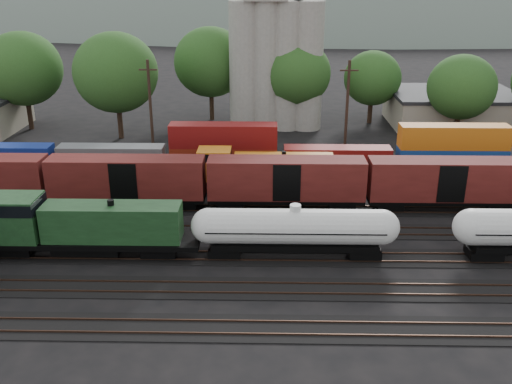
{
  "coord_description": "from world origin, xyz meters",
  "views": [
    {
      "loc": [
        2.29,
        -46.44,
        21.89
      ],
      "look_at": [
        1.32,
        2.0,
        3.0
      ],
      "focal_mm": 40.0,
      "sensor_mm": 36.0,
      "label": 1
    }
  ],
  "objects_px": {
    "tank_car_a": "(295,229)",
    "grain_silo": "(275,51)",
    "green_locomotive": "(73,225)",
    "orange_locomotive": "(256,169)"
  },
  "relations": [
    {
      "from": "tank_car_a",
      "to": "grain_silo",
      "type": "distance_m",
      "value": 41.92
    },
    {
      "from": "green_locomotive",
      "to": "tank_car_a",
      "type": "xyz_separation_m",
      "value": [
        17.85,
        0.0,
        -0.15
      ]
    },
    {
      "from": "green_locomotive",
      "to": "tank_car_a",
      "type": "relative_size",
      "value": 1.1
    },
    {
      "from": "green_locomotive",
      "to": "tank_car_a",
      "type": "bearing_deg",
      "value": 0.0
    },
    {
      "from": "green_locomotive",
      "to": "orange_locomotive",
      "type": "relative_size",
      "value": 1.07
    },
    {
      "from": "orange_locomotive",
      "to": "grain_silo",
      "type": "height_order",
      "value": "grain_silo"
    },
    {
      "from": "tank_car_a",
      "to": "grain_silo",
      "type": "relative_size",
      "value": 0.58
    },
    {
      "from": "grain_silo",
      "to": "orange_locomotive",
      "type": "bearing_deg",
      "value": -94.74
    },
    {
      "from": "tank_car_a",
      "to": "orange_locomotive",
      "type": "relative_size",
      "value": 0.97
    },
    {
      "from": "green_locomotive",
      "to": "tank_car_a",
      "type": "distance_m",
      "value": 17.85
    }
  ]
}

